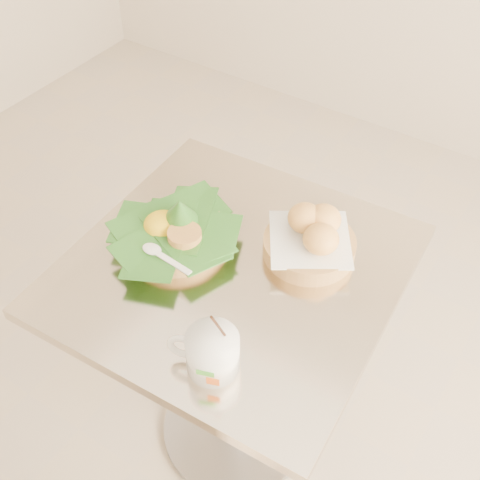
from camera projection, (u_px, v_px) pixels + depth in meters
The scene contains 5 objects.
floor at pixel (181, 410), 1.91m from camera, with size 3.60×3.60×0.00m, color #C2B19C.
cafe_table at pixel (234, 326), 1.49m from camera, with size 0.73×0.73×0.75m.
rice_basket at pixel (176, 229), 1.36m from camera, with size 0.29×0.29×0.14m.
bread_basket at pixel (312, 238), 1.33m from camera, with size 0.24×0.24×0.11m.
coffee_mug at pixel (211, 352), 1.12m from camera, with size 0.14×0.11×0.18m.
Camera 1 is at (0.68, -0.70, 1.74)m, focal length 45.00 mm.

